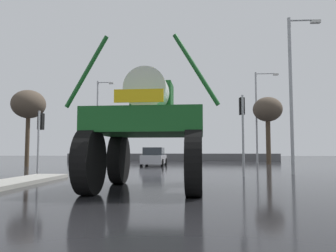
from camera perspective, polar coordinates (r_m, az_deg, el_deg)
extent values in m
plane|color=black|center=(23.12, -1.50, -7.39)|extent=(120.00, 120.00, 0.00)
cylinder|color=black|center=(12.75, -8.45, -5.64)|extent=(0.53, 1.88, 1.86)
cylinder|color=black|center=(12.36, 4.89, -5.71)|extent=(0.53, 1.88, 1.86)
cylinder|color=black|center=(9.55, -13.44, -6.01)|extent=(0.53, 1.88, 1.86)
cylinder|color=black|center=(9.02, 4.51, -6.22)|extent=(0.53, 1.88, 1.86)
cube|color=#195B23|center=(10.85, -3.07, 0.29)|extent=(3.60, 4.18, 0.72)
cube|color=#154E1E|center=(11.37, -2.72, 4.64)|extent=(1.41, 1.18, 1.08)
cylinder|color=silver|center=(10.41, -3.55, 6.07)|extent=(1.34, 1.34, 1.29)
cylinder|color=#195B23|center=(9.69, -13.91, 9.11)|extent=(1.24, 0.17, 2.06)
cylinder|color=#195B23|center=(9.14, 4.89, 9.74)|extent=(1.29, 0.17, 2.04)
cube|color=yellow|center=(8.92, -5.11, 5.25)|extent=(1.35, 0.10, 0.36)
cube|color=#B7B7BF|center=(27.84, -2.43, -5.78)|extent=(1.86, 4.16, 0.70)
cube|color=#23282D|center=(27.68, -2.46, -4.40)|extent=(1.64, 2.16, 0.64)
cylinder|color=black|center=(29.31, -3.71, -6.15)|extent=(0.20, 0.61, 0.60)
cylinder|color=black|center=(29.08, -0.38, -6.17)|extent=(0.20, 0.61, 0.60)
cylinder|color=black|center=(26.65, -4.66, -6.32)|extent=(0.20, 0.61, 0.60)
cylinder|color=black|center=(26.40, -1.00, -6.36)|extent=(0.20, 0.61, 0.60)
cylinder|color=#A8AAAF|center=(17.74, -21.54, -2.76)|extent=(0.11, 0.11, 3.25)
cube|color=black|center=(17.99, -21.15, 0.74)|extent=(0.24, 0.32, 0.84)
sphere|color=#390503|center=(18.19, -20.88, 1.54)|extent=(0.17, 0.17, 0.17)
sphere|color=#3C2403|center=(18.17, -20.90, 0.69)|extent=(0.17, 0.17, 0.17)
sphere|color=green|center=(18.15, -20.93, -0.16)|extent=(0.17, 0.17, 0.17)
cylinder|color=#A8AAAF|center=(16.31, 12.88, -1.61)|extent=(0.11, 0.11, 3.95)
cube|color=black|center=(16.65, 12.67, 3.36)|extent=(0.24, 0.32, 0.84)
sphere|color=#390503|center=(16.87, 12.55, 4.19)|extent=(0.17, 0.17, 0.17)
sphere|color=#3C2403|center=(16.84, 12.57, 3.28)|extent=(0.17, 0.17, 0.17)
sphere|color=green|center=(16.80, 12.58, 2.37)|extent=(0.17, 0.17, 0.17)
cylinder|color=#A8AAAF|center=(18.86, 20.53, 5.10)|extent=(0.18, 0.18, 8.46)
cylinder|color=#A8AAAF|center=(20.12, 22.21, 16.60)|extent=(1.41, 0.10, 0.10)
cube|color=silver|center=(20.32, 24.18, 16.16)|extent=(0.50, 0.24, 0.16)
cylinder|color=#A8AAAF|center=(34.80, -12.16, 0.75)|extent=(0.18, 0.18, 8.51)
cylinder|color=#A8AAAF|center=(35.21, -10.93, 7.43)|extent=(1.42, 0.10, 0.10)
cube|color=silver|center=(35.02, -9.80, 7.31)|extent=(0.50, 0.24, 0.16)
cylinder|color=#A8AAAF|center=(33.74, 15.08, 1.45)|extent=(0.18, 0.18, 9.09)
cylinder|color=#A8AAAF|center=(34.66, 16.56, 8.69)|extent=(1.99, 0.10, 0.10)
cube|color=silver|center=(34.87, 18.17, 8.48)|extent=(0.50, 0.24, 0.16)
cylinder|color=#473828|center=(28.30, -23.18, -2.41)|extent=(0.33, 0.33, 4.02)
ellipsoid|color=brown|center=(28.53, -23.00, 3.50)|extent=(2.66, 2.66, 2.26)
cylinder|color=#473828|center=(32.10, 16.98, -2.61)|extent=(0.42, 0.42, 4.19)
ellipsoid|color=brown|center=(32.33, 16.87, 2.79)|extent=(2.71, 2.71, 2.31)
cube|color=#59595B|center=(41.09, 0.70, -5.43)|extent=(26.54, 0.24, 0.90)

